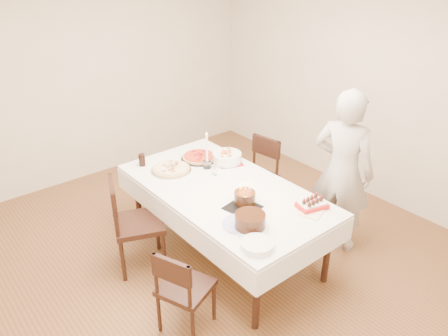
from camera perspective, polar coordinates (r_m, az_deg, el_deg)
floor at (r=4.53m, az=-0.63°, el=-11.30°), size 5.00×5.00×0.00m
wall_back at (r=5.90m, az=-16.43°, el=11.68°), size 4.50×0.04×2.70m
wall_right at (r=5.45m, az=18.36°, el=10.19°), size 0.04×5.00×2.70m
dining_table at (r=4.36m, az=0.00°, el=-6.88°), size 1.61×2.35×0.75m
chair_right_savory at (r=5.00m, az=4.07°, el=-1.24°), size 0.51×0.51×0.89m
chair_left_savory at (r=4.21m, az=-11.07°, el=-7.14°), size 0.64×0.64×0.95m
chair_left_dessert at (r=3.59m, az=-5.00°, el=-15.28°), size 0.53×0.53×0.80m
person at (r=4.42m, az=15.19°, el=-0.46°), size 0.56×0.70×1.68m
pizza_white at (r=4.49m, az=-6.91°, el=-0.12°), size 0.50×0.50×0.04m
pizza_pepperoni at (r=4.72m, az=-3.26°, el=1.45°), size 0.52×0.52×0.04m
red_placemat at (r=4.64m, az=0.69°, el=0.73°), size 0.33×0.33×0.01m
pasta_bowl at (r=4.62m, az=0.39°, el=1.41°), size 0.37×0.37×0.10m
taper_candle at (r=4.45m, az=-2.25°, el=2.36°), size 0.11×0.11×0.41m
shaker_pair at (r=4.37m, az=-1.13°, el=-0.48°), size 0.07×0.07×0.08m
cola_glass at (r=4.63m, az=-10.67°, el=1.05°), size 0.08×0.08×0.13m
layer_cake at (r=3.58m, az=3.42°, el=-6.90°), size 0.38×0.38×0.13m
cake_board at (r=3.86m, az=2.45°, el=-5.21°), size 0.32×0.32×0.01m
birthday_cake at (r=3.87m, az=2.74°, el=-3.42°), size 0.19×0.19×0.17m
strawberry_box at (r=3.92m, az=11.43°, el=-4.71°), size 0.29×0.23×0.06m
box_lid at (r=3.89m, az=11.49°, el=-5.51°), size 0.31×0.26×0.02m
plate_stack at (r=3.38m, az=4.33°, el=-10.00°), size 0.30×0.30×0.05m
china_plate at (r=3.64m, az=2.21°, el=-7.31°), size 0.32×0.32×0.01m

